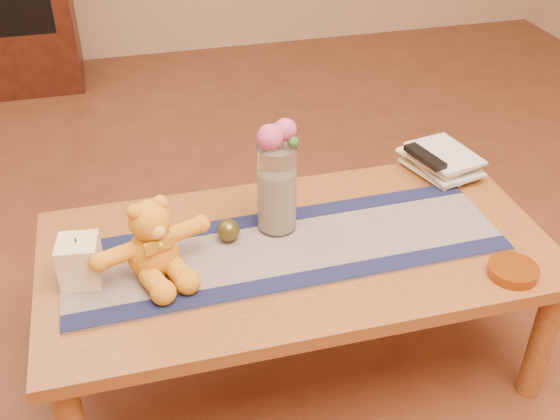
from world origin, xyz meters
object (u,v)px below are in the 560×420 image
object	(u,v)px
teddy_bear	(151,239)
bronze_ball	(228,230)
pillar_candle	(80,261)
glass_vase	(277,188)
tv_remote	(425,157)
amber_dish	(513,271)
book_bottom	(420,176)

from	to	relation	value
teddy_bear	bronze_ball	size ratio (longest dim) A/B	4.82
teddy_bear	pillar_candle	xyz separation A→B (m)	(-0.18, 0.01, -0.04)
pillar_candle	glass_vase	world-z (taller)	glass_vase
teddy_bear	glass_vase	size ratio (longest dim) A/B	1.18
tv_remote	teddy_bear	bearing A→B (deg)	-178.02
teddy_bear	tv_remote	bearing A→B (deg)	-3.91
bronze_ball	amber_dish	bearing A→B (deg)	-25.48
teddy_bear	glass_vase	xyz separation A→B (m)	(0.36, 0.11, 0.03)
book_bottom	teddy_bear	bearing A→B (deg)	179.61
pillar_candle	glass_vase	size ratio (longest dim) A/B	0.46
glass_vase	book_bottom	distance (m)	0.55
tv_remote	amber_dish	bearing A→B (deg)	-100.95
teddy_bear	amber_dish	bearing A→B (deg)	-35.22
book_bottom	tv_remote	distance (m)	0.08
tv_remote	amber_dish	size ratio (longest dim) A/B	1.22
glass_vase	tv_remote	distance (m)	0.54
teddy_bear	amber_dish	distance (m)	0.94
pillar_candle	book_bottom	bearing A→B (deg)	13.38
teddy_bear	tv_remote	world-z (taller)	teddy_bear
glass_vase	tv_remote	xyz separation A→B (m)	(0.52, 0.14, -0.05)
bronze_ball	pillar_candle	bearing A→B (deg)	-169.61
book_bottom	amber_dish	world-z (taller)	amber_dish
glass_vase	tv_remote	world-z (taller)	glass_vase
pillar_candle	book_bottom	distance (m)	1.08
glass_vase	amber_dish	size ratio (longest dim) A/B	1.99
glass_vase	bronze_ball	world-z (taller)	glass_vase
bronze_ball	tv_remote	distance (m)	0.68
glass_vase	teddy_bear	bearing A→B (deg)	-162.80
teddy_bear	pillar_candle	world-z (taller)	teddy_bear
glass_vase	bronze_ball	size ratio (longest dim) A/B	4.07
book_bottom	amber_dish	size ratio (longest dim) A/B	1.71
glass_vase	book_bottom	bearing A→B (deg)	16.40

